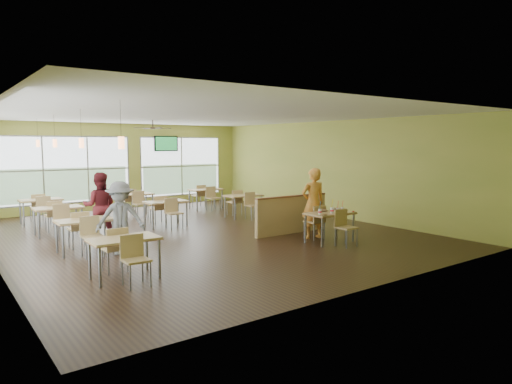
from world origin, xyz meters
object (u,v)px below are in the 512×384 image
main_table (330,217)px  half_wall_divider (292,214)px  man_plaid (313,203)px  food_basket (336,209)px

main_table → half_wall_divider: half_wall_divider is taller
main_table → man_plaid: (0.01, 0.62, 0.28)m
main_table → food_basket: main_table is taller
half_wall_divider → man_plaid: (0.01, -0.83, 0.39)m
main_table → half_wall_divider: bearing=90.0°
main_table → food_basket: bearing=18.2°
man_plaid → food_basket: size_ratio=6.87×
half_wall_divider → food_basket: size_ratio=9.06×
main_table → food_basket: size_ratio=5.74×
man_plaid → food_basket: bearing=135.6°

